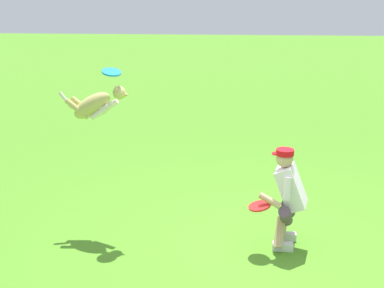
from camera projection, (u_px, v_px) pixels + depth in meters
ground_plane at (252, 253)px, 6.22m from camera, size 60.00×60.00×0.00m
person at (288, 195)px, 6.19m from camera, size 0.66×0.66×1.29m
dog at (96, 105)px, 6.45m from camera, size 1.00×0.37×0.56m
frisbee_flying at (111, 72)px, 6.23m from camera, size 0.31×0.31×0.10m
frisbee_held at (260, 206)px, 6.10m from camera, size 0.38×0.39×0.11m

